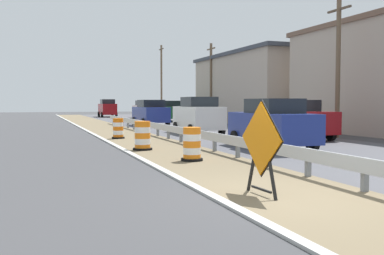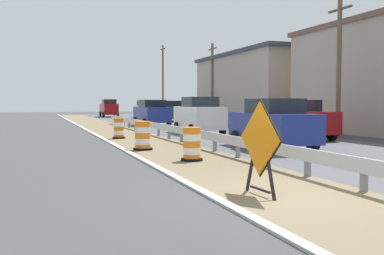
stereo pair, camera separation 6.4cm
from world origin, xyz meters
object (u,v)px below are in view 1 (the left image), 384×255
warning_sign_diamond (261,143)px  traffic_barrel_nearest (192,146)px  car_mid_far_lane (170,111)px  utility_pole_near (338,66)px  traffic_barrel_close (143,137)px  car_distant_b (107,108)px  car_trailing_near_lane (144,109)px  car_lead_near_lane (150,113)px  car_lead_far_lane (272,124)px  car_distant_a (296,119)px  utility_pole_far (161,80)px  car_trailing_far_lane (198,115)px  traffic_barrel_mid (118,129)px  utility_pole_mid (211,81)px

warning_sign_diamond → traffic_barrel_nearest: 5.45m
car_mid_far_lane → utility_pole_near: (2.46, -21.94, 2.70)m
traffic_barrel_close → car_mid_far_lane: bearing=71.0°
car_distant_b → utility_pole_near: 37.36m
car_trailing_near_lane → car_mid_far_lane: size_ratio=1.03×
traffic_barrel_nearest → car_lead_near_lane: car_lead_near_lane is taller
car_mid_far_lane → car_trailing_near_lane: bearing=-177.0°
car_lead_near_lane → car_lead_far_lane: car_lead_near_lane is taller
car_mid_far_lane → car_distant_a: 21.88m
car_distant_a → utility_pole_near: (2.43, -0.06, 2.71)m
car_lead_near_lane → car_lead_far_lane: size_ratio=0.95×
car_distant_a → car_distant_b: 36.88m
car_trailing_near_lane → car_distant_a: 31.29m
car_lead_far_lane → utility_pole_far: size_ratio=0.53×
car_lead_far_lane → warning_sign_diamond: bearing=151.0°
car_trailing_near_lane → utility_pole_far: bearing=146.2°
car_trailing_far_lane → traffic_barrel_nearest: bearing=160.7°
traffic_barrel_nearest → traffic_barrel_mid: (-0.62, 9.39, -0.01)m
warning_sign_diamond → utility_pole_mid: bearing=-113.2°
traffic_barrel_close → utility_pole_near: 11.67m
traffic_barrel_nearest → utility_pole_near: 12.39m
utility_pole_mid → utility_pole_near: bearing=-92.3°
traffic_barrel_close → car_trailing_near_lane: size_ratio=0.23×
car_lead_far_lane → traffic_barrel_mid: bearing=36.2°
traffic_barrel_nearest → car_distant_b: 43.22m
car_lead_far_lane → utility_pole_mid: utility_pole_mid is taller
traffic_barrel_nearest → car_distant_a: (7.77, 6.32, 0.50)m
car_trailing_far_lane → utility_pole_near: 8.13m
traffic_barrel_mid → utility_pole_mid: size_ratio=0.14×
utility_pole_mid → utility_pole_far: (0.04, 17.13, 0.94)m
car_distant_a → car_lead_far_lane: bearing=-43.6°
utility_pole_mid → traffic_barrel_close: bearing=-117.9°
traffic_barrel_close → utility_pole_near: bearing=13.5°
traffic_barrel_mid → utility_pole_near: (10.81, -3.14, 3.23)m
traffic_barrel_nearest → car_trailing_near_lane: 38.36m
car_trailing_far_lane → utility_pole_near: utility_pole_near is taller
traffic_barrel_nearest → car_lead_far_lane: (4.17, 2.38, 0.51)m
traffic_barrel_nearest → car_lead_near_lane: size_ratio=0.23×
car_lead_near_lane → car_trailing_far_lane: 9.57m
car_distant_a → utility_pole_far: 36.88m
car_distant_a → car_distant_b: size_ratio=1.04×
warning_sign_diamond → car_trailing_far_lane: car_trailing_far_lane is taller
car_lead_far_lane → car_mid_far_lane: 26.06m
warning_sign_diamond → utility_pole_near: bearing=-135.5°
car_trailing_near_lane → car_lead_far_lane: (-3.34, -35.23, -0.03)m
traffic_barrel_nearest → car_trailing_far_lane: 12.13m
traffic_barrel_close → utility_pole_mid: size_ratio=0.15×
traffic_barrel_nearest → utility_pole_mid: bearing=66.9°
car_trailing_near_lane → car_mid_far_lane: bearing=1.5°
traffic_barrel_nearest → car_mid_far_lane: 29.24m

